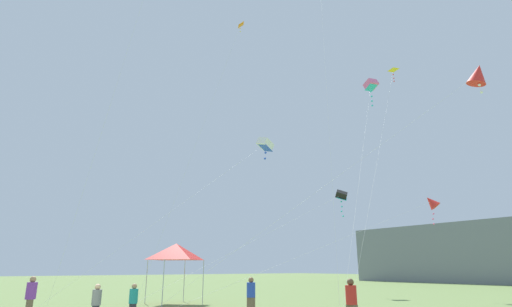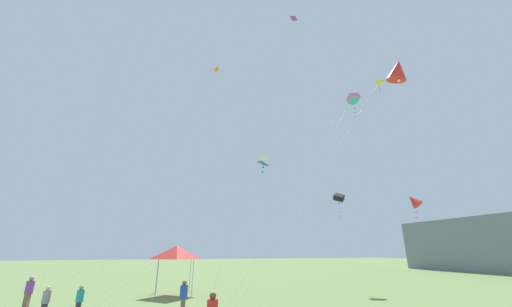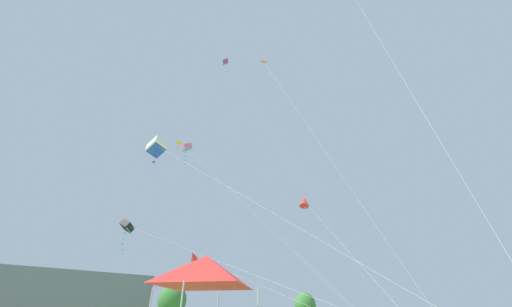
{
  "view_description": "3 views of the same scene",
  "coord_description": "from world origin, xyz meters",
  "px_view_note": "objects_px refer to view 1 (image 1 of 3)",
  "views": [
    {
      "loc": [
        16.55,
        -3.62,
        2.22
      ],
      "look_at": [
        -3.82,
        11.14,
        9.42
      ],
      "focal_mm": 28.0,
      "sensor_mm": 36.0,
      "label": 1
    },
    {
      "loc": [
        17.8,
        6.99,
        3.35
      ],
      "look_at": [
        -3.98,
        13.54,
        11.1
      ],
      "focal_mm": 20.0,
      "sensor_mm": 36.0,
      "label": 2
    },
    {
      "loc": [
        -13.2,
        -2.0,
        1.68
      ],
      "look_at": [
        -2.91,
        12.11,
        11.92
      ],
      "focal_mm": 20.0,
      "sensor_mm": 36.0,
      "label": 3
    }
  ],
  "objects_px": {
    "kite_yellow_delta_2": "(393,72)",
    "person_grey_shirt": "(96,303)",
    "person_purple_shirt": "(31,296)",
    "kite_white_box_3": "(265,145)",
    "festival_tent": "(176,252)",
    "kite_red_diamond_1": "(431,202)",
    "person_red_shirt": "(352,301)",
    "kite_pink_box_4": "(371,85)",
    "kite_black_box_0": "(341,195)",
    "kite_orange_delta_7": "(238,32)",
    "person_blue_shirt": "(251,295)",
    "kite_red_diamond_6": "(478,75)",
    "person_teal_shirt": "(133,301)"
  },
  "relations": [
    {
      "from": "person_purple_shirt",
      "to": "person_red_shirt",
      "type": "distance_m",
      "value": 13.85
    },
    {
      "from": "person_grey_shirt",
      "to": "person_teal_shirt",
      "type": "bearing_deg",
      "value": 12.31
    },
    {
      "from": "person_red_shirt",
      "to": "kite_orange_delta_7",
      "type": "bearing_deg",
      "value": 151.06
    },
    {
      "from": "person_grey_shirt",
      "to": "kite_pink_box_4",
      "type": "bearing_deg",
      "value": 15.73
    },
    {
      "from": "person_teal_shirt",
      "to": "kite_orange_delta_7",
      "type": "xyz_separation_m",
      "value": [
        -2.46,
        6.74,
        17.02
      ]
    },
    {
      "from": "person_purple_shirt",
      "to": "kite_black_box_0",
      "type": "height_order",
      "value": "kite_black_box_0"
    },
    {
      "from": "person_purple_shirt",
      "to": "kite_white_box_3",
      "type": "xyz_separation_m",
      "value": [
        -4.4,
        16.44,
        11.13
      ]
    },
    {
      "from": "kite_orange_delta_7",
      "to": "kite_yellow_delta_2",
      "type": "bearing_deg",
      "value": 88.98
    },
    {
      "from": "person_grey_shirt",
      "to": "kite_orange_delta_7",
      "type": "bearing_deg",
      "value": 26.34
    },
    {
      "from": "person_purple_shirt",
      "to": "kite_orange_delta_7",
      "type": "relative_size",
      "value": 0.1
    },
    {
      "from": "kite_red_diamond_1",
      "to": "kite_pink_box_4",
      "type": "relative_size",
      "value": 1.28
    },
    {
      "from": "kite_yellow_delta_2",
      "to": "person_grey_shirt",
      "type": "bearing_deg",
      "value": -85.03
    },
    {
      "from": "kite_black_box_0",
      "to": "kite_red_diamond_6",
      "type": "distance_m",
      "value": 17.05
    },
    {
      "from": "kite_black_box_0",
      "to": "kite_yellow_delta_2",
      "type": "xyz_separation_m",
      "value": [
        4.5,
        3.16,
        11.49
      ]
    },
    {
      "from": "person_purple_shirt",
      "to": "kite_white_box_3",
      "type": "bearing_deg",
      "value": -16.38
    },
    {
      "from": "kite_yellow_delta_2",
      "to": "kite_red_diamond_6",
      "type": "bearing_deg",
      "value": -39.02
    },
    {
      "from": "person_red_shirt",
      "to": "person_grey_shirt",
      "type": "relative_size",
      "value": 1.15
    },
    {
      "from": "person_purple_shirt",
      "to": "kite_red_diamond_1",
      "type": "bearing_deg",
      "value": -39.52
    },
    {
      "from": "person_blue_shirt",
      "to": "kite_orange_delta_7",
      "type": "distance_m",
      "value": 17.34
    },
    {
      "from": "kite_yellow_delta_2",
      "to": "festival_tent",
      "type": "bearing_deg",
      "value": -104.17
    },
    {
      "from": "festival_tent",
      "to": "kite_black_box_0",
      "type": "xyz_separation_m",
      "value": [
        0.29,
        15.82,
        5.3
      ]
    },
    {
      "from": "person_blue_shirt",
      "to": "kite_red_diamond_1",
      "type": "height_order",
      "value": "kite_red_diamond_1"
    },
    {
      "from": "person_teal_shirt",
      "to": "kite_orange_delta_7",
      "type": "bearing_deg",
      "value": 37.78
    },
    {
      "from": "person_red_shirt",
      "to": "kite_red_diamond_6",
      "type": "distance_m",
      "value": 14.69
    },
    {
      "from": "kite_pink_box_4",
      "to": "kite_red_diamond_1",
      "type": "bearing_deg",
      "value": 33.89
    },
    {
      "from": "kite_red_diamond_1",
      "to": "person_grey_shirt",
      "type": "bearing_deg",
      "value": -91.37
    },
    {
      "from": "kite_red_diamond_1",
      "to": "kite_black_box_0",
      "type": "bearing_deg",
      "value": -163.6
    },
    {
      "from": "kite_pink_box_4",
      "to": "kite_red_diamond_6",
      "type": "distance_m",
      "value": 13.89
    },
    {
      "from": "person_purple_shirt",
      "to": "kite_pink_box_4",
      "type": "height_order",
      "value": "kite_pink_box_4"
    },
    {
      "from": "person_red_shirt",
      "to": "kite_pink_box_4",
      "type": "relative_size",
      "value": 0.1
    },
    {
      "from": "festival_tent",
      "to": "kite_white_box_3",
      "type": "bearing_deg",
      "value": 94.36
    },
    {
      "from": "festival_tent",
      "to": "kite_black_box_0",
      "type": "relative_size",
      "value": 0.16
    },
    {
      "from": "person_grey_shirt",
      "to": "person_purple_shirt",
      "type": "bearing_deg",
      "value": 130.77
    },
    {
      "from": "festival_tent",
      "to": "kite_red_diamond_1",
      "type": "xyz_separation_m",
      "value": [
        7.61,
        17.97,
        3.95
      ]
    },
    {
      "from": "kite_pink_box_4",
      "to": "kite_red_diamond_6",
      "type": "bearing_deg",
      "value": -27.29
    },
    {
      "from": "festival_tent",
      "to": "kite_pink_box_4",
      "type": "xyz_separation_m",
      "value": [
        4.49,
        15.88,
        14.65
      ]
    },
    {
      "from": "kite_red_diamond_1",
      "to": "kite_yellow_delta_2",
      "type": "height_order",
      "value": "kite_yellow_delta_2"
    },
    {
      "from": "kite_yellow_delta_2",
      "to": "kite_white_box_3",
      "type": "distance_m",
      "value": 14.68
    },
    {
      "from": "kite_yellow_delta_2",
      "to": "kite_pink_box_4",
      "type": "xyz_separation_m",
      "value": [
        -0.3,
        -3.1,
        -2.14
      ]
    },
    {
      "from": "kite_red_diamond_1",
      "to": "kite_white_box_3",
      "type": "bearing_deg",
      "value": -128.96
    },
    {
      "from": "kite_yellow_delta_2",
      "to": "kite_orange_delta_7",
      "type": "relative_size",
      "value": 1.09
    },
    {
      "from": "person_red_shirt",
      "to": "kite_red_diamond_1",
      "type": "height_order",
      "value": "kite_red_diamond_1"
    },
    {
      "from": "festival_tent",
      "to": "person_red_shirt",
      "type": "relative_size",
      "value": 2.07
    },
    {
      "from": "person_purple_shirt",
      "to": "person_red_shirt",
      "type": "bearing_deg",
      "value": -77.16
    },
    {
      "from": "kite_pink_box_4",
      "to": "person_blue_shirt",
      "type": "bearing_deg",
      "value": -77.01
    },
    {
      "from": "kite_white_box_3",
      "to": "festival_tent",
      "type": "bearing_deg",
      "value": -85.64
    },
    {
      "from": "kite_white_box_3",
      "to": "person_grey_shirt",
      "type": "bearing_deg",
      "value": -62.24
    },
    {
      "from": "person_red_shirt",
      "to": "festival_tent",
      "type": "bearing_deg",
      "value": 159.17
    },
    {
      "from": "kite_yellow_delta_2",
      "to": "kite_white_box_3",
      "type": "height_order",
      "value": "kite_yellow_delta_2"
    },
    {
      "from": "person_blue_shirt",
      "to": "kite_red_diamond_6",
      "type": "xyz_separation_m",
      "value": [
        7.76,
        9.72,
        11.46
      ]
    }
  ]
}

